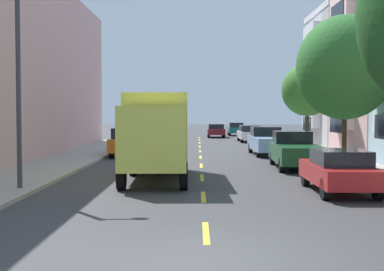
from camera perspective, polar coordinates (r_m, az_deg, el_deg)
ground_plane at (r=39.79m, az=0.85°, el=-1.36°), size 160.00×160.00×0.00m
sidewalk_left at (r=38.42m, az=-9.79°, el=-1.43°), size 3.20×120.00×0.14m
sidewalk_right at (r=38.49m, az=11.50°, el=-1.43°), size 3.20×120.00×0.14m
lane_centerline_dashes at (r=34.31m, az=0.89°, el=-1.96°), size 0.14×47.20×0.01m
street_tree_second at (r=25.05m, az=15.95°, el=6.97°), size 4.35×4.35×6.85m
street_tree_third at (r=32.97m, az=12.15°, el=4.73°), size 3.08×3.08×5.42m
street_lamp at (r=18.67m, az=-17.54°, el=7.10°), size 1.35×0.28×7.01m
delivery_box_truck at (r=21.35m, az=-3.77°, el=0.48°), size 2.59×7.57×3.38m
parked_pickup_forest at (r=26.00m, az=10.90°, el=-1.60°), size 2.14×5.35×1.73m
parked_sedan_red at (r=18.32m, az=15.36°, el=-3.57°), size 1.83×4.51×1.43m
parked_pickup_sky at (r=33.84m, az=8.08°, el=-0.65°), size 2.14×5.35×1.73m
parked_wagon_white at (r=48.57m, az=6.08°, el=0.26°), size 1.86×4.72×1.50m
parked_hatchback_teal at (r=61.83m, az=4.67°, el=0.69°), size 1.75×4.00×1.50m
parked_hatchback_silver at (r=45.57m, az=-4.51°, el=0.07°), size 1.74×4.00×1.50m
parked_pickup_orange at (r=32.85m, az=-6.56°, el=-0.74°), size 2.09×5.33×1.73m
parked_suv_charcoal at (r=58.57m, az=-3.52°, el=0.82°), size 2.03×4.83×1.93m
parked_pickup_navy at (r=52.30m, az=-3.91°, el=0.45°), size 2.03×5.31×1.73m
moving_burgundy_sedan at (r=57.29m, az=2.57°, el=0.55°), size 1.80×4.50×1.43m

